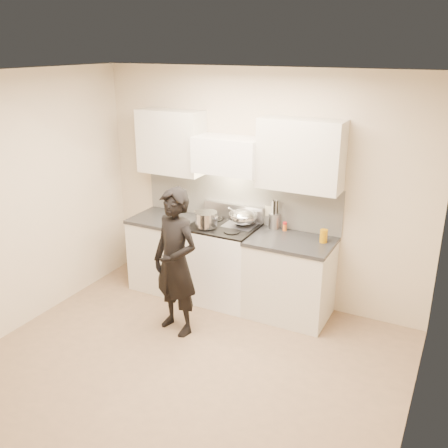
% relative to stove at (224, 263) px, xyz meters
% --- Properties ---
extents(ground_plane, '(4.00, 4.00, 0.00)m').
position_rel_stove_xyz_m(ground_plane, '(0.30, -1.42, -0.47)').
color(ground_plane, '#8C6F51').
extents(room_shell, '(4.04, 3.54, 2.70)m').
position_rel_stove_xyz_m(room_shell, '(0.24, -1.05, 1.12)').
color(room_shell, beige).
rests_on(room_shell, ground).
extents(stove, '(0.76, 0.65, 0.96)m').
position_rel_stove_xyz_m(stove, '(0.00, 0.00, 0.00)').
color(stove, white).
rests_on(stove, ground).
extents(counter_right, '(0.92, 0.67, 0.92)m').
position_rel_stove_xyz_m(counter_right, '(0.83, 0.00, -0.01)').
color(counter_right, silver).
rests_on(counter_right, ground).
extents(counter_left, '(0.82, 0.67, 0.92)m').
position_rel_stove_xyz_m(counter_left, '(-0.78, 0.00, -0.01)').
color(counter_left, silver).
rests_on(counter_left, ground).
extents(wok, '(0.33, 0.41, 0.27)m').
position_rel_stove_xyz_m(wok, '(0.20, 0.10, 0.57)').
color(wok, silver).
rests_on(wok, stove).
extents(stock_pot, '(0.36, 0.31, 0.17)m').
position_rel_stove_xyz_m(stock_pot, '(-0.15, -0.14, 0.57)').
color(stock_pot, silver).
rests_on(stock_pot, stove).
extents(utensil_crock, '(0.13, 0.13, 0.33)m').
position_rel_stove_xyz_m(utensil_crock, '(0.53, 0.25, 0.55)').
color(utensil_crock, '#BBBBC2').
rests_on(utensil_crock, counter_right).
extents(spice_jar, '(0.05, 0.05, 0.10)m').
position_rel_stove_xyz_m(spice_jar, '(0.66, 0.23, 0.50)').
color(spice_jar, orange).
rests_on(spice_jar, counter_right).
extents(oil_glass, '(0.08, 0.08, 0.14)m').
position_rel_stove_xyz_m(oil_glass, '(1.16, 0.09, 0.52)').
color(oil_glass, '#B57907').
rests_on(oil_glass, counter_right).
extents(person, '(0.66, 0.52, 1.59)m').
position_rel_stove_xyz_m(person, '(-0.13, -0.84, 0.32)').
color(person, black).
rests_on(person, ground).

